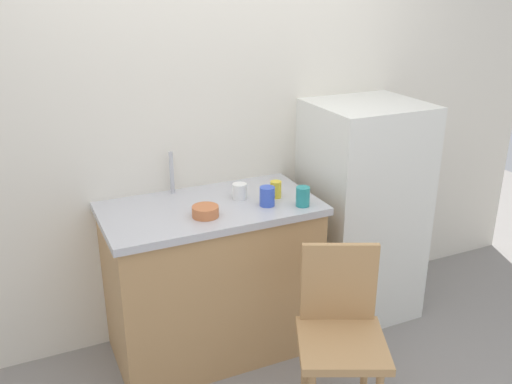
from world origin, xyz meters
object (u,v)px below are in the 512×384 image
chair (340,331)px  terracotta_bowl (205,211)px  cup_white (240,191)px  cup_blue (267,196)px  cup_yellow (276,189)px  cup_teal (303,197)px  refrigerator (361,212)px

chair → terracotta_bowl: 0.88m
cup_white → cup_blue: size_ratio=0.82×
cup_white → cup_blue: bearing=-58.4°
chair → cup_yellow: size_ratio=9.57×
terracotta_bowl → cup_teal: bearing=-9.1°
refrigerator → cup_blue: bearing=-168.5°
cup_blue → terracotta_bowl: bearing=-179.7°
chair → terracotta_bowl: bearing=147.7°
cup_yellow → cup_blue: 0.13m
cup_yellow → refrigerator: bearing=5.6°
chair → cup_teal: size_ratio=8.41×
cup_yellow → cup_teal: cup_teal is taller
terracotta_bowl → cup_white: cup_white is taller
terracotta_bowl → cup_blue: size_ratio=1.31×
cup_teal → cup_blue: (-0.17, 0.08, -0.00)m
cup_yellow → cup_white: cup_yellow is taller
terracotta_bowl → cup_teal: cup_teal is taller
cup_teal → cup_blue: size_ratio=1.02×
cup_teal → cup_blue: cup_teal is taller
cup_yellow → cup_blue: cup_blue is taller
cup_yellow → cup_white: 0.20m
chair → cup_white: cup_white is taller
refrigerator → cup_yellow: (-0.63, -0.06, 0.27)m
terracotta_bowl → cup_yellow: 0.45m
cup_yellow → cup_teal: 0.19m
refrigerator → chair: bearing=-129.3°
refrigerator → cup_blue: 0.79m
cup_teal → cup_white: bearing=137.9°
chair → refrigerator: bearing=75.3°
chair → cup_yellow: 0.86m
cup_white → chair: bearing=-78.3°
terracotta_bowl → cup_teal: 0.52m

